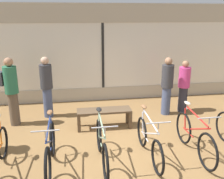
{
  "coord_description": "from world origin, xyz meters",
  "views": [
    {
      "loc": [
        -0.99,
        -4.63,
        2.87
      ],
      "look_at": [
        0.0,
        1.61,
        0.95
      ],
      "focal_mm": 40.0,
      "sensor_mm": 36.0,
      "label": 1
    }
  ],
  "objects_px": {
    "customer_mid_floor": "(184,85)",
    "customer_near_bench": "(47,86)",
    "bicycle_center_right": "(149,141)",
    "display_bench": "(104,113)",
    "customer_near_rack": "(167,85)",
    "bicycle_center_left": "(102,146)",
    "customer_by_window": "(11,89)",
    "bicycle_right": "(194,137)",
    "bicycle_left": "(50,150)"
  },
  "relations": [
    {
      "from": "customer_mid_floor",
      "to": "customer_near_bench",
      "type": "height_order",
      "value": "customer_near_bench"
    },
    {
      "from": "bicycle_center_right",
      "to": "display_bench",
      "type": "xyz_separation_m",
      "value": [
        -0.72,
        1.57,
        0.03
      ]
    },
    {
      "from": "display_bench",
      "to": "customer_near_bench",
      "type": "distance_m",
      "value": 1.87
    },
    {
      "from": "bicycle_center_right",
      "to": "customer_near_rack",
      "type": "xyz_separation_m",
      "value": [
        1.2,
        2.2,
        0.52
      ]
    },
    {
      "from": "bicycle_center_left",
      "to": "bicycle_center_right",
      "type": "distance_m",
      "value": 0.98
    },
    {
      "from": "bicycle_center_left",
      "to": "customer_mid_floor",
      "type": "bearing_deg",
      "value": 41.2
    },
    {
      "from": "customer_by_window",
      "to": "bicycle_center_left",
      "type": "bearing_deg",
      "value": -46.2
    },
    {
      "from": "bicycle_center_right",
      "to": "customer_mid_floor",
      "type": "relative_size",
      "value": 1.11
    },
    {
      "from": "bicycle_center_right",
      "to": "customer_near_bench",
      "type": "relative_size",
      "value": 0.99
    },
    {
      "from": "bicycle_right",
      "to": "customer_near_rack",
      "type": "height_order",
      "value": "customer_near_rack"
    },
    {
      "from": "display_bench",
      "to": "customer_mid_floor",
      "type": "height_order",
      "value": "customer_mid_floor"
    },
    {
      "from": "bicycle_center_left",
      "to": "customer_near_bench",
      "type": "xyz_separation_m",
      "value": [
        -1.25,
        2.63,
        0.53
      ]
    },
    {
      "from": "display_bench",
      "to": "customer_near_rack",
      "type": "distance_m",
      "value": 2.08
    },
    {
      "from": "bicycle_left",
      "to": "display_bench",
      "type": "relative_size",
      "value": 1.29
    },
    {
      "from": "customer_by_window",
      "to": "bicycle_right",
      "type": "bearing_deg",
      "value": -27.86
    },
    {
      "from": "customer_near_rack",
      "to": "customer_mid_floor",
      "type": "distance_m",
      "value": 0.61
    },
    {
      "from": "customer_mid_floor",
      "to": "customer_near_bench",
      "type": "bearing_deg",
      "value": 176.97
    },
    {
      "from": "bicycle_center_right",
      "to": "customer_near_rack",
      "type": "height_order",
      "value": "customer_near_rack"
    },
    {
      "from": "bicycle_left",
      "to": "display_bench",
      "type": "xyz_separation_m",
      "value": [
        1.24,
        1.68,
        0.0
      ]
    },
    {
      "from": "display_bench",
      "to": "customer_near_rack",
      "type": "bearing_deg",
      "value": 18.26
    },
    {
      "from": "bicycle_left",
      "to": "display_bench",
      "type": "bearing_deg",
      "value": 53.54
    },
    {
      "from": "bicycle_center_left",
      "to": "bicycle_center_right",
      "type": "xyz_separation_m",
      "value": [
        0.98,
        0.07,
        -0.02
      ]
    },
    {
      "from": "customer_mid_floor",
      "to": "bicycle_right",
      "type": "bearing_deg",
      "value": -108.85
    },
    {
      "from": "bicycle_center_right",
      "to": "display_bench",
      "type": "relative_size",
      "value": 1.24
    },
    {
      "from": "customer_near_rack",
      "to": "bicycle_center_left",
      "type": "bearing_deg",
      "value": -133.72
    },
    {
      "from": "bicycle_right",
      "to": "customer_by_window",
      "type": "relative_size",
      "value": 0.98
    },
    {
      "from": "bicycle_center_right",
      "to": "customer_near_rack",
      "type": "relative_size",
      "value": 1.02
    },
    {
      "from": "bicycle_left",
      "to": "customer_mid_floor",
      "type": "xyz_separation_m",
      "value": [
        3.75,
        2.45,
        0.42
      ]
    },
    {
      "from": "display_bench",
      "to": "customer_near_bench",
      "type": "xyz_separation_m",
      "value": [
        -1.51,
        0.99,
        0.52
      ]
    },
    {
      "from": "customer_by_window",
      "to": "bicycle_center_right",
      "type": "bearing_deg",
      "value": -34.55
    },
    {
      "from": "bicycle_left",
      "to": "bicycle_center_right",
      "type": "height_order",
      "value": "bicycle_left"
    },
    {
      "from": "bicycle_center_left",
      "to": "bicycle_center_right",
      "type": "relative_size",
      "value": 1.02
    },
    {
      "from": "bicycle_center_right",
      "to": "customer_near_rack",
      "type": "bearing_deg",
      "value": 61.47
    },
    {
      "from": "bicycle_center_left",
      "to": "customer_near_bench",
      "type": "height_order",
      "value": "customer_near_bench"
    },
    {
      "from": "bicycle_left",
      "to": "display_bench",
      "type": "distance_m",
      "value": 2.08
    },
    {
      "from": "bicycle_left",
      "to": "customer_near_bench",
      "type": "relative_size",
      "value": 1.03
    },
    {
      "from": "bicycle_right",
      "to": "display_bench",
      "type": "xyz_separation_m",
      "value": [
        -1.7,
        1.59,
        -0.0
      ]
    },
    {
      "from": "customer_near_rack",
      "to": "bicycle_left",
      "type": "bearing_deg",
      "value": -143.83
    },
    {
      "from": "bicycle_center_left",
      "to": "display_bench",
      "type": "xyz_separation_m",
      "value": [
        0.25,
        1.64,
        0.01
      ]
    },
    {
      "from": "customer_by_window",
      "to": "customer_near_bench",
      "type": "relative_size",
      "value": 1.04
    },
    {
      "from": "customer_by_window",
      "to": "customer_near_bench",
      "type": "distance_m",
      "value": 0.96
    },
    {
      "from": "customer_by_window",
      "to": "customer_mid_floor",
      "type": "xyz_separation_m",
      "value": [
        4.87,
        0.22,
        -0.17
      ]
    },
    {
      "from": "display_bench",
      "to": "customer_by_window",
      "type": "distance_m",
      "value": 2.5
    },
    {
      "from": "bicycle_right",
      "to": "customer_mid_floor",
      "type": "bearing_deg",
      "value": 71.15
    },
    {
      "from": "bicycle_right",
      "to": "customer_mid_floor",
      "type": "relative_size",
      "value": 1.14
    },
    {
      "from": "customer_near_rack",
      "to": "customer_by_window",
      "type": "xyz_separation_m",
      "value": [
        -4.29,
        -0.08,
        0.09
      ]
    },
    {
      "from": "display_bench",
      "to": "customer_mid_floor",
      "type": "relative_size",
      "value": 0.89
    },
    {
      "from": "customer_near_rack",
      "to": "customer_near_bench",
      "type": "distance_m",
      "value": 3.45
    },
    {
      "from": "bicycle_right",
      "to": "customer_near_bench",
      "type": "xyz_separation_m",
      "value": [
        -3.21,
        2.58,
        0.52
      ]
    },
    {
      "from": "customer_near_rack",
      "to": "customer_by_window",
      "type": "height_order",
      "value": "customer_by_window"
    }
  ]
}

